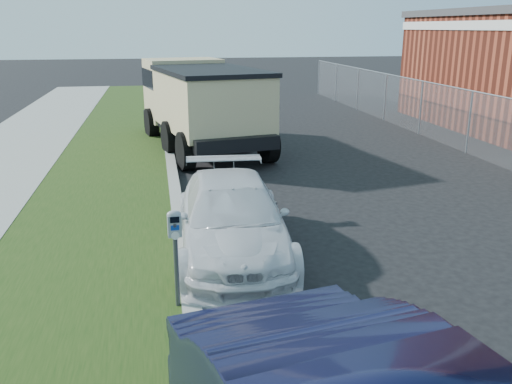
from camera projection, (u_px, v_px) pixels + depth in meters
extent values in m
plane|color=black|center=(357.00, 268.00, 8.30)|extent=(120.00, 120.00, 0.00)
cube|color=gray|center=(180.00, 229.00, 9.71)|extent=(0.25, 50.00, 0.15)
cube|color=#19350E|center=(88.00, 235.00, 9.43)|extent=(3.00, 50.00, 0.13)
plane|color=slate|center=(469.00, 122.00, 15.67)|extent=(0.00, 30.00, 30.00)
cylinder|color=gray|center=(473.00, 91.00, 15.41)|extent=(0.04, 30.00, 0.04)
cylinder|color=gray|center=(469.00, 122.00, 15.67)|extent=(0.06, 0.06, 1.80)
cylinder|color=gray|center=(421.00, 108.00, 18.49)|extent=(0.06, 0.06, 1.80)
cylinder|color=gray|center=(385.00, 97.00, 21.31)|extent=(0.06, 0.06, 1.80)
cylinder|color=gray|center=(358.00, 89.00, 24.13)|extent=(0.06, 0.06, 1.80)
cylinder|color=gray|center=(336.00, 83.00, 26.96)|extent=(0.06, 0.06, 1.80)
cylinder|color=gray|center=(319.00, 77.00, 29.78)|extent=(0.06, 0.06, 1.80)
cube|color=silver|center=(507.00, 25.00, 16.08)|extent=(0.06, 14.00, 0.30)
cylinder|color=#3F4247|center=(177.00, 272.00, 6.80)|extent=(0.06, 0.06, 0.94)
cube|color=gray|center=(175.00, 225.00, 6.62)|extent=(0.17, 0.12, 0.28)
ellipsoid|color=gray|center=(174.00, 215.00, 6.58)|extent=(0.18, 0.12, 0.11)
cube|color=black|center=(175.00, 220.00, 6.53)|extent=(0.11, 0.01, 0.07)
cube|color=navy|center=(175.00, 228.00, 6.57)|extent=(0.10, 0.01, 0.07)
cylinder|color=silver|center=(175.00, 236.00, 6.60)|extent=(0.10, 0.01, 0.10)
cube|color=#3F4247|center=(175.00, 226.00, 6.56)|extent=(0.04, 0.01, 0.05)
imported|color=silver|center=(232.00, 218.00, 8.68)|extent=(1.95, 4.28, 1.21)
cube|color=black|center=(203.00, 125.00, 16.25)|extent=(3.38, 6.70, 0.35)
cube|color=tan|center=(183.00, 90.00, 18.05)|extent=(2.65, 2.22, 2.00)
cube|color=black|center=(183.00, 77.00, 17.94)|extent=(2.68, 2.24, 0.60)
cube|color=tan|center=(211.00, 101.00, 15.30)|extent=(3.16, 4.58, 1.60)
cube|color=black|center=(210.00, 71.00, 15.05)|extent=(3.28, 4.70, 0.12)
cube|color=black|center=(178.00, 112.00, 19.16)|extent=(2.38, 0.61, 0.30)
cylinder|color=black|center=(151.00, 123.00, 17.87)|extent=(0.51, 1.04, 1.00)
cylinder|color=black|center=(218.00, 119.00, 18.67)|extent=(0.51, 1.04, 1.00)
cylinder|color=black|center=(170.00, 138.00, 15.46)|extent=(0.51, 1.04, 1.00)
cylinder|color=black|center=(245.00, 133.00, 16.27)|extent=(0.51, 1.04, 1.00)
cylinder|color=black|center=(186.00, 151.00, 13.86)|extent=(0.51, 1.04, 1.00)
cylinder|color=black|center=(268.00, 144.00, 14.67)|extent=(0.51, 1.04, 1.00)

